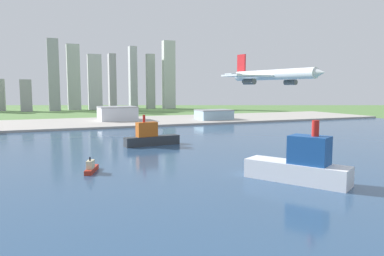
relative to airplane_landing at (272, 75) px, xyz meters
name	(u,v)px	position (x,y,z in m)	size (l,w,h in m)	color
ground_plane	(112,145)	(-16.30, 187.02, -47.82)	(2400.00, 2400.00, 0.00)	#567E41
water_bay	(130,159)	(-16.30, 127.02, -47.75)	(840.00, 360.00, 0.15)	#2D4C70
industrial_pier	(85,123)	(-16.30, 377.02, -46.57)	(840.00, 140.00, 2.50)	#AAA49C
airplane_landing	(272,75)	(0.00, 0.00, 0.00)	(33.11, 36.10, 10.42)	silver
ferry_boat	(300,165)	(43.97, 38.95, -39.61)	(35.89, 48.32, 29.44)	white
container_barge	(150,137)	(10.70, 174.15, -41.11)	(44.52, 13.73, 23.93)	#2D3338
tugboat_small	(91,168)	(-43.57, 97.68, -45.31)	(9.62, 18.07, 8.42)	#B22D1E
warehouse_main	(117,113)	(27.21, 389.72, -36.22)	(48.24, 42.81, 18.16)	silver
warehouse_annex	(214,114)	(151.43, 351.23, -38.68)	(46.35, 32.46, 13.24)	#99BCD1
distant_skyline	(91,80)	(34.60, 705.48, 14.19)	(405.97, 56.27, 150.77)	#ABB1AE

